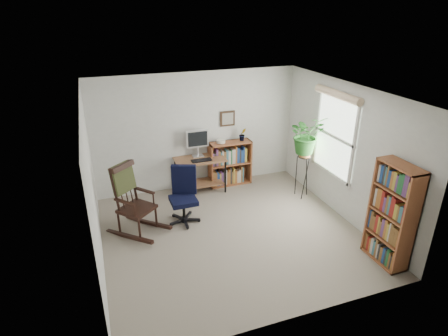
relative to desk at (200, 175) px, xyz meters
name	(u,v)px	position (x,y,z in m)	size (l,w,h in m)	color
floor	(232,233)	(0.05, -1.70, -0.36)	(4.20, 4.00, 0.00)	gray
ceiling	(233,93)	(0.05, -1.70, 2.04)	(4.20, 4.00, 0.00)	silver
wall_back	(198,131)	(0.05, 0.30, 0.84)	(4.20, 0.00, 2.40)	silver
wall_front	(297,238)	(0.05, -3.70, 0.84)	(4.20, 0.00, 2.40)	silver
wall_left	(92,189)	(-2.05, -1.70, 0.84)	(0.00, 4.00, 2.40)	silver
wall_right	(345,153)	(2.15, -1.70, 0.84)	(0.00, 4.00, 2.40)	silver
window	(334,137)	(2.11, -1.40, 1.04)	(0.12, 1.20, 1.50)	silver
desk	(200,175)	(0.00, 0.00, 0.00)	(1.00, 0.55, 0.72)	#8E5F3E
monitor	(198,143)	(0.00, 0.14, 0.64)	(0.46, 0.16, 0.56)	silver
keyboard	(202,160)	(0.00, -0.12, 0.37)	(0.40, 0.15, 0.03)	black
office_chair	(183,196)	(-0.62, -1.06, 0.15)	(0.56, 0.56, 1.03)	black
rocking_chair	(136,200)	(-1.42, -1.11, 0.26)	(0.64, 1.06, 1.23)	black
low_bookshelf	(230,163)	(0.69, 0.12, 0.11)	(0.90, 0.30, 0.95)	#9A5532
tall_bookshelf	(392,215)	(1.97, -3.14, 0.43)	(0.30, 0.69, 1.58)	#9A5532
plant_stand	(303,173)	(1.85, -0.90, 0.14)	(0.28, 0.28, 1.01)	black
spider_plant	(308,116)	(1.85, -0.90, 1.30)	(1.69, 1.88, 1.46)	#246121
potted_plant_small	(242,138)	(0.97, 0.13, 0.64)	(0.13, 0.24, 0.11)	#246121
framed_picture	(228,119)	(0.69, 0.27, 1.05)	(0.32, 0.04, 0.32)	black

